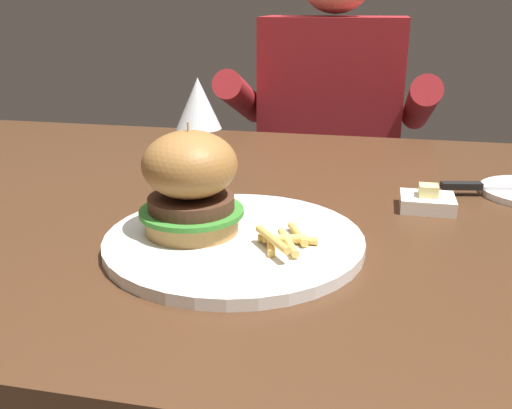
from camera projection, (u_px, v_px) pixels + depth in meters
dining_table at (239, 248)px, 0.87m from camera, size 1.47×0.91×0.74m
main_plate at (234, 241)px, 0.68m from camera, size 0.31×0.31×0.01m
burger_sandwich at (190, 182)px, 0.67m from camera, size 0.13×0.13×0.13m
fries_pile at (284, 240)px, 0.64m from camera, size 0.07×0.11×0.02m
wine_glass at (198, 108)px, 0.87m from camera, size 0.07×0.07×0.17m
table_knife at (499, 187)px, 0.85m from camera, size 0.21×0.06×0.01m
butter_dish at (427, 201)px, 0.80m from camera, size 0.07×0.06×0.04m
diner_person at (328, 176)px, 1.56m from camera, size 0.51×0.36×1.18m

